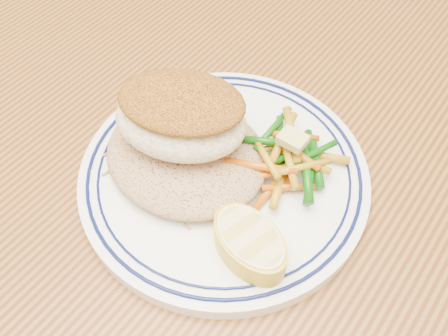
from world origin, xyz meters
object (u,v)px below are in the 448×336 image
plate (224,175)px  vegetable_pile (289,158)px  fish_fillet (181,116)px  dining_table (185,246)px  rice_pilaf (186,152)px  lemon_wedge (250,243)px

plate → vegetable_pile: size_ratio=2.48×
plate → fish_fillet: (-0.04, -0.01, 0.06)m
dining_table → vegetable_pile: vegetable_pile is taller
dining_table → rice_pilaf: bearing=108.1°
fish_fillet → lemon_wedge: 0.12m
vegetable_pile → lemon_wedge: vegetable_pile is taller
plate → lemon_wedge: bearing=-39.0°
dining_table → plate: bearing=55.2°
dining_table → fish_fillet: (-0.02, 0.03, 0.16)m
rice_pilaf → lemon_wedge: rice_pilaf is taller
fish_fillet → plate: bearing=8.1°
plate → fish_fillet: 0.07m
dining_table → fish_fillet: size_ratio=11.19×
rice_pilaf → vegetable_pile: bearing=33.6°
plate → vegetable_pile: bearing=42.0°
dining_table → lemon_wedge: 0.15m
fish_fillet → vegetable_pile: fish_fillet is taller
plate → fish_fillet: size_ratio=1.90×
plate → rice_pilaf: (-0.03, -0.01, 0.02)m
plate → lemon_wedge: 0.08m
plate → rice_pilaf: 0.04m
fish_fillet → vegetable_pile: 0.10m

